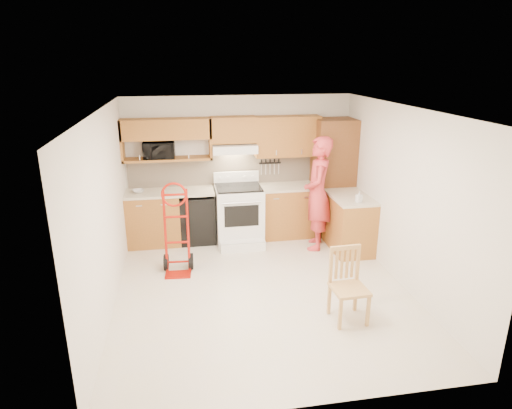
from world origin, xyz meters
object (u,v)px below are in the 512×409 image
object	(u,v)px
person	(318,194)
dining_chair	(350,287)
range	(239,210)
microwave	(159,150)
hand_truck	(176,233)

from	to	relation	value
person	dining_chair	world-z (taller)	person
range	person	world-z (taller)	person
microwave	person	distance (m)	2.76
range	dining_chair	distance (m)	2.86
range	hand_truck	size ratio (longest dim) A/B	0.93
range	person	xyz separation A→B (m)	(1.26, -0.44, 0.36)
microwave	dining_chair	xyz separation A→B (m)	(2.30, -3.01, -1.17)
person	hand_truck	bearing A→B (deg)	-59.69
person	hand_truck	xyz separation A→B (m)	(-2.34, -0.58, -0.32)
hand_truck	dining_chair	world-z (taller)	hand_truck
microwave	dining_chair	world-z (taller)	microwave
range	dining_chair	world-z (taller)	range
hand_truck	dining_chair	distance (m)	2.66
person	hand_truck	world-z (taller)	person
microwave	range	size ratio (longest dim) A/B	0.44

